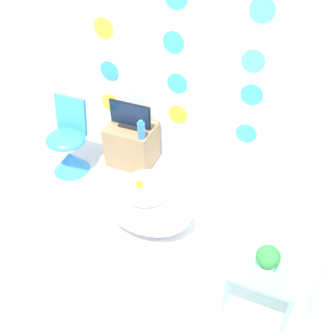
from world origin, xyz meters
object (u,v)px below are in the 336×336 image
Objects in this scene: chair at (69,149)px; tv at (130,116)px; vase at (141,130)px; bathtub at (148,205)px; potted_plant_left at (268,258)px.

chair reaches higher than tv.
tv is 0.24m from vase.
vase is (0.19, -0.14, -0.03)m from tv.
bathtub is at bearing -20.05° from chair.
potted_plant_left is (1.11, -0.41, 0.32)m from bathtub.
tv is at bearing 144.31° from potted_plant_left.
chair is at bearing 159.74° from potted_plant_left.
chair is 2.37m from potted_plant_left.
vase is (0.74, 0.23, 0.29)m from chair.
chair is 4.01× the size of vase.
bathtub is 4.15× the size of vase.
tv is (-0.54, 0.77, 0.34)m from bathtub.
potted_plant_left is at bearing -20.26° from chair.
bathtub is 1.23m from potted_plant_left.
chair reaches higher than potted_plant_left.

